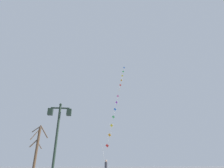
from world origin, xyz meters
TOP-DOWN VIEW (x-y plane):
  - twin_lantern_lamp_post at (-2.17, 8.41)m, footprint 1.40×0.28m
  - kite_train at (4.27, 27.51)m, footprint 5.91×12.74m
  - kite_flyer at (1.67, 19.22)m, footprint 0.34×0.63m
  - bare_tree at (-5.39, 16.59)m, footprint 1.61×1.57m

SIDE VIEW (x-z plane):
  - kite_flyer at x=1.67m, z-range 0.05..1.76m
  - bare_tree at x=-5.39m, z-range 0.08..5.03m
  - twin_lantern_lamp_post at x=-2.17m, z-range 0.92..5.69m
  - kite_train at x=4.27m, z-range 0.77..23.07m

